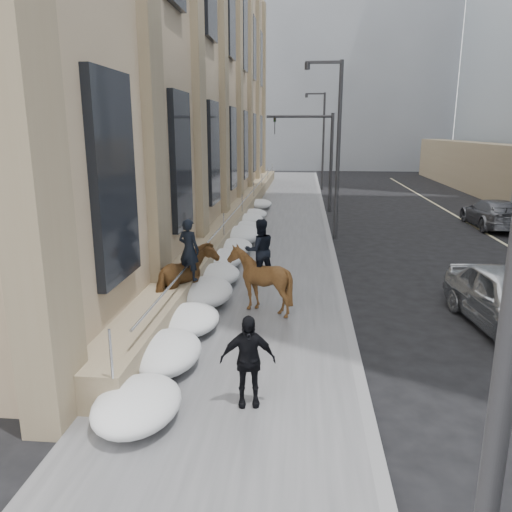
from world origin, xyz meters
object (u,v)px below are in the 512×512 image
(mounted_horse_right, at_px, (259,274))
(pedestrian, at_px, (248,361))
(mounted_horse_left, at_px, (186,276))
(car_silver, at_px, (509,300))
(car_grey, at_px, (492,213))

(mounted_horse_right, relative_size, pedestrian, 1.49)
(mounted_horse_left, height_order, pedestrian, mounted_horse_left)
(mounted_horse_right, bearing_deg, mounted_horse_left, -16.50)
(mounted_horse_right, bearing_deg, pedestrian, 71.60)
(car_silver, bearing_deg, pedestrian, -151.22)
(mounted_horse_left, xyz_separation_m, car_grey, (13.09, 14.09, -0.36))
(mounted_horse_left, xyz_separation_m, pedestrian, (2.25, -4.74, -0.13))
(car_silver, bearing_deg, mounted_horse_left, 171.28)
(pedestrian, relative_size, car_grey, 0.33)
(mounted_horse_right, distance_m, car_silver, 6.50)
(mounted_horse_left, xyz_separation_m, car_silver, (8.49, -0.31, -0.30))
(mounted_horse_right, distance_m, pedestrian, 4.91)
(car_grey, bearing_deg, pedestrian, 59.91)
(mounted_horse_left, height_order, car_grey, mounted_horse_left)
(pedestrian, bearing_deg, mounted_horse_right, 84.04)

